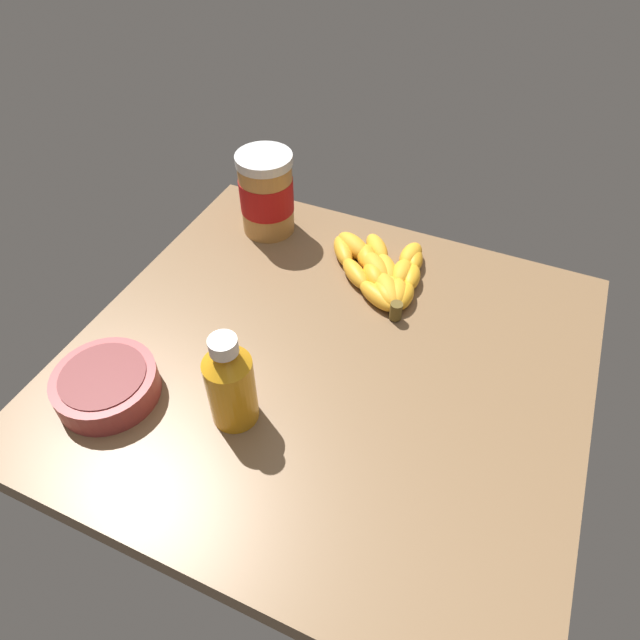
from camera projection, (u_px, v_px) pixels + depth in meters
ground_plane at (328, 366)px, 84.84cm from camera, size 70.88×75.26×4.16cm
banana_bunch at (382, 272)px, 94.36cm from camera, size 18.92×18.66×3.65cm
peanut_butter_jar at (267, 194)px, 100.31cm from camera, size 10.07×10.07×15.39cm
honey_bottle at (230, 383)px, 71.17cm from camera, size 6.42×6.42×15.28cm
small_bowl at (106, 384)px, 77.02cm from camera, size 14.41×14.41×4.28cm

